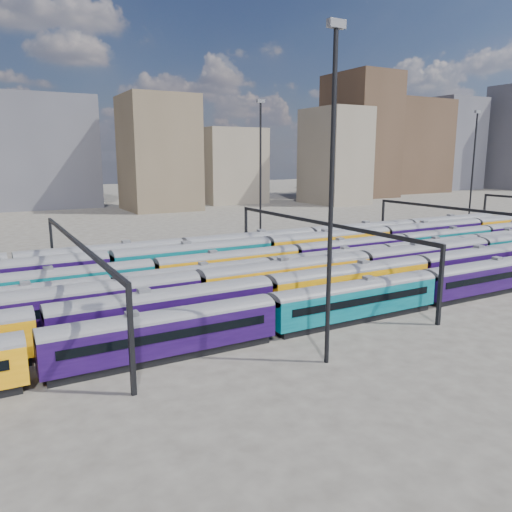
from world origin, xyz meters
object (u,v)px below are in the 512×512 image
rake_0 (426,284)px  mast_2 (332,186)px  rake_1 (419,269)px  rake_2 (198,286)px

rake_0 → mast_2: 23.01m
rake_0 → mast_2: (-18.71, -7.00, 11.42)m
mast_2 → rake_1: bearing=27.6°
rake_2 → mast_2: bearing=-76.9°
rake_2 → mast_2: size_ratio=5.19×
rake_0 → mast_2: mast_2 is taller
rake_0 → mast_2: bearing=-159.5°
rake_1 → rake_2: 27.37m
rake_0 → rake_1: size_ratio=0.93×
rake_2 → rake_1: bearing=-10.5°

